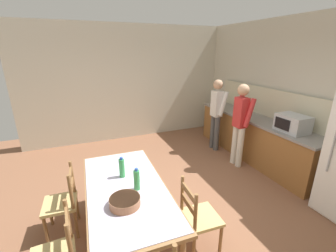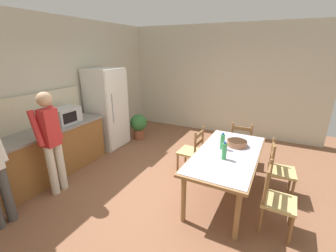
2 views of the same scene
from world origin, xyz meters
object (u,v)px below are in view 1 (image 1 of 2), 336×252
at_px(chair_side_far_right, 198,217).
at_px(person_at_counter, 240,121).
at_px(dining_table, 126,192).
at_px(bottle_off_centre, 137,180).
at_px(person_at_sink, 217,111).
at_px(chair_side_near_left, 63,202).
at_px(microwave, 293,123).
at_px(bottle_near_centre, 122,168).
at_px(serving_bowl, 125,201).

height_order(chair_side_far_right, person_at_counter, person_at_counter).
xyz_separation_m(dining_table, bottle_off_centre, (0.10, 0.11, 0.21)).
bearing_deg(person_at_counter, person_at_sink, 88.66).
bearing_deg(person_at_counter, chair_side_near_left, -168.98).
height_order(chair_side_near_left, person_at_counter, person_at_counter).
distance_m(microwave, person_at_counter, 0.91).
height_order(chair_side_far_right, person_at_sink, person_at_sink).
relative_size(bottle_near_centre, chair_side_far_right, 0.30).
bearing_deg(bottle_near_centre, serving_bowl, -8.66).
height_order(microwave, dining_table, microwave).
height_order(chair_side_near_left, chair_side_far_right, same).
height_order(bottle_near_centre, bottle_off_centre, same).
relative_size(bottle_off_centre, chair_side_far_right, 0.30).
distance_m(bottle_off_centre, person_at_counter, 2.69).
bearing_deg(bottle_near_centre, chair_side_near_left, -105.94).
bearing_deg(chair_side_near_left, serving_bowl, 43.18).
bearing_deg(chair_side_far_right, bottle_near_centre, 49.84).
bearing_deg(dining_table, chair_side_far_right, 58.61).
bearing_deg(person_at_sink, bottle_off_centre, -140.14).
height_order(microwave, chair_side_near_left, microwave).
bearing_deg(bottle_off_centre, microwave, 98.64).
distance_m(microwave, chair_side_far_right, 2.52).
relative_size(dining_table, person_at_sink, 1.15).
bearing_deg(chair_side_near_left, person_at_sink, 117.44).
distance_m(bottle_near_centre, person_at_counter, 2.66).
bearing_deg(serving_bowl, dining_table, 166.54).
bearing_deg(person_at_sink, person_at_counter, -91.34).
relative_size(dining_table, person_at_counter, 1.14).
relative_size(person_at_sink, person_at_counter, 0.99).
xyz_separation_m(chair_side_far_right, person_at_sink, (-2.38, 1.81, 0.49)).
bearing_deg(person_at_counter, bottle_off_centre, -153.97).
xyz_separation_m(dining_table, serving_bowl, (0.33, -0.08, 0.13)).
xyz_separation_m(bottle_off_centre, person_at_counter, (-1.18, 2.42, 0.05)).
xyz_separation_m(bottle_near_centre, serving_bowl, (0.56, -0.09, -0.07)).
xyz_separation_m(serving_bowl, person_at_counter, (-1.41, 2.60, 0.13)).
height_order(serving_bowl, chair_side_far_right, chair_side_far_right).
bearing_deg(bottle_off_centre, person_at_sink, 129.86).
xyz_separation_m(bottle_off_centre, chair_side_far_right, (0.35, 0.62, -0.45)).
height_order(person_at_sink, person_at_counter, person_at_counter).
height_order(chair_side_near_left, person_at_sink, person_at_sink).
relative_size(chair_side_far_right, person_at_sink, 0.55).
height_order(bottle_off_centre, chair_side_far_right, bottle_off_centre).
bearing_deg(person_at_counter, dining_table, -156.82).
distance_m(bottle_near_centre, bottle_off_centre, 0.35).
bearing_deg(microwave, bottle_near_centre, -87.89).
distance_m(bottle_near_centre, chair_side_far_right, 1.09).
bearing_deg(chair_side_near_left, person_at_counter, 104.05).
bearing_deg(serving_bowl, bottle_off_centre, 140.60).
bearing_deg(dining_table, person_at_sink, 127.25).
xyz_separation_m(chair_side_near_left, person_at_counter, (-0.63, 3.26, 0.50)).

